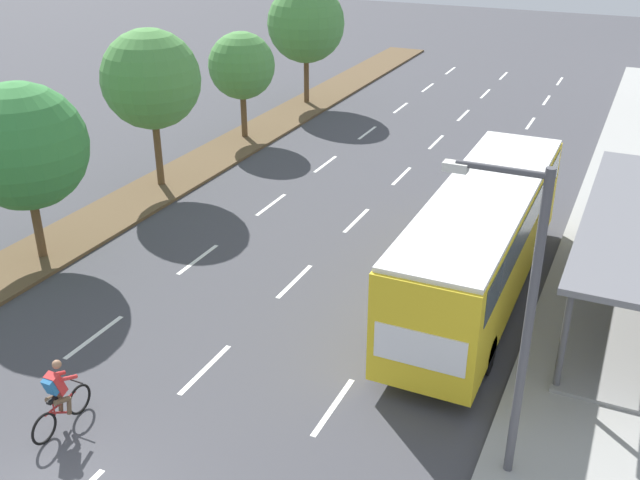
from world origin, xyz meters
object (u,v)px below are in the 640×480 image
at_px(bus, 482,234).
at_px(median_tree_fifth, 306,23).
at_px(median_tree_second, 23,147).
at_px(streetlight, 520,309).
at_px(cyclist, 59,398).
at_px(median_tree_third, 151,79).
at_px(median_tree_fourth, 242,66).

xyz_separation_m(bus, median_tree_fifth, (-13.77, 17.23, 2.30)).
relative_size(median_tree_second, streetlight, 0.87).
xyz_separation_m(bus, median_tree_second, (-13.34, -3.37, 1.73)).
bearing_deg(cyclist, median_tree_third, 117.44).
bearing_deg(median_tree_fifth, cyclist, -75.60).
bearing_deg(median_tree_third, median_tree_fourth, 90.89).
height_order(median_tree_fourth, streetlight, streetlight).
relative_size(cyclist, streetlight, 0.28).
relative_size(bus, median_tree_fourth, 2.30).
bearing_deg(median_tree_fifth, median_tree_third, -89.50).
distance_m(median_tree_fourth, median_tree_fifth, 6.92).
relative_size(bus, streetlight, 1.74).
height_order(median_tree_second, streetlight, streetlight).
height_order(cyclist, median_tree_second, median_tree_second).
bearing_deg(median_tree_fourth, median_tree_second, -88.25).
xyz_separation_m(cyclist, median_tree_second, (-6.42, 6.11, 3.00)).
bearing_deg(median_tree_fourth, cyclist, -70.97).
relative_size(bus, median_tree_second, 2.00).
distance_m(median_tree_fifth, streetlight, 28.86).
distance_m(bus, median_tree_fourth, 17.28).
relative_size(cyclist, median_tree_second, 0.32).
distance_m(median_tree_third, median_tree_fourth, 6.92).
height_order(median_tree_third, median_tree_fifth, median_tree_fifth).
xyz_separation_m(median_tree_fourth, streetlight, (15.93, -17.18, 0.41)).
distance_m(median_tree_second, median_tree_fifth, 20.61).
height_order(bus, median_tree_fourth, median_tree_fourth).
distance_m(median_tree_second, streetlight, 15.89).
xyz_separation_m(bus, streetlight, (2.17, -6.82, 1.82)).
distance_m(cyclist, median_tree_fourth, 21.16).
bearing_deg(bus, streetlight, -72.36).
bearing_deg(bus, median_tree_third, 165.64).
bearing_deg(cyclist, bus, 53.87).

